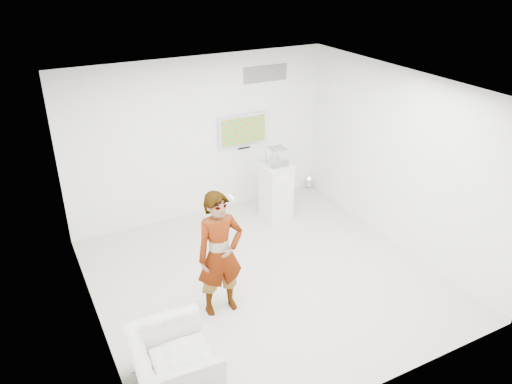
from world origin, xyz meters
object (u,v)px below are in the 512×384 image
(armchair, at_px, (174,364))
(pedestal, at_px, (276,191))
(tv, at_px, (243,130))
(floor_uplight, at_px, (309,184))
(person, at_px, (220,254))

(armchair, distance_m, pedestal, 4.33)
(tv, bearing_deg, pedestal, -70.93)
(armchair, height_order, floor_uplight, armchair)
(floor_uplight, bearing_deg, tv, 176.56)
(armchair, bearing_deg, floor_uplight, -45.49)
(armchair, height_order, pedestal, pedestal)
(person, xyz_separation_m, floor_uplight, (3.25, 2.72, -0.78))
(tv, height_order, armchair, tv)
(armchair, relative_size, pedestal, 0.98)
(tv, distance_m, floor_uplight, 2.07)
(pedestal, relative_size, floor_uplight, 4.03)
(armchair, xyz_separation_m, pedestal, (3.09, 3.03, 0.20))
(person, relative_size, pedestal, 1.68)
(tv, height_order, person, tv)
(tv, relative_size, pedestal, 0.92)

